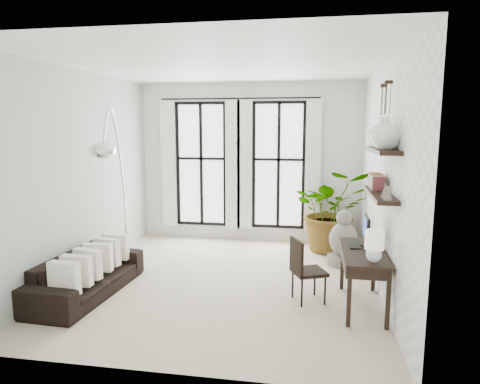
% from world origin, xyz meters
% --- Properties ---
extents(floor, '(5.00, 5.00, 0.00)m').
position_xyz_m(floor, '(0.00, 0.00, 0.00)').
color(floor, beige).
rests_on(floor, ground).
extents(ceiling, '(5.00, 5.00, 0.00)m').
position_xyz_m(ceiling, '(0.00, 0.00, 3.20)').
color(ceiling, white).
rests_on(ceiling, wall_back).
extents(wall_left, '(0.00, 5.00, 5.00)m').
position_xyz_m(wall_left, '(-2.25, 0.00, 1.60)').
color(wall_left, '#A2B4A7').
rests_on(wall_left, floor).
extents(wall_right, '(0.00, 5.00, 5.00)m').
position_xyz_m(wall_right, '(2.25, 0.00, 1.60)').
color(wall_right, white).
rests_on(wall_right, floor).
extents(wall_back, '(4.50, 0.00, 4.50)m').
position_xyz_m(wall_back, '(0.00, 2.50, 1.60)').
color(wall_back, white).
rests_on(wall_back, floor).
extents(windows, '(3.26, 0.13, 2.65)m').
position_xyz_m(windows, '(-0.20, 2.43, 1.56)').
color(windows, white).
rests_on(windows, wall_back).
extents(wall_shelves, '(0.25, 1.30, 0.60)m').
position_xyz_m(wall_shelves, '(2.11, -0.60, 1.73)').
color(wall_shelves, black).
rests_on(wall_shelves, wall_right).
extents(sofa, '(0.88, 2.01, 0.58)m').
position_xyz_m(sofa, '(-1.80, -0.83, 0.29)').
color(sofa, black).
rests_on(sofa, floor).
extents(throw_pillows, '(0.40, 1.52, 0.40)m').
position_xyz_m(throw_pillows, '(-1.70, -0.83, 0.50)').
color(throw_pillows, white).
rests_on(throw_pillows, sofa).
extents(plant, '(1.58, 1.42, 1.55)m').
position_xyz_m(plant, '(1.65, 1.93, 0.78)').
color(plant, '#2D7228').
rests_on(plant, floor).
extents(desk, '(0.55, 1.29, 1.15)m').
position_xyz_m(desk, '(1.95, -0.69, 0.72)').
color(desk, black).
rests_on(desk, floor).
extents(desk_chair, '(0.54, 0.54, 0.87)m').
position_xyz_m(desk_chair, '(1.19, -0.57, 0.49)').
color(desk_chair, black).
rests_on(desk_chair, floor).
extents(arc_lamp, '(0.77, 1.84, 2.62)m').
position_xyz_m(arc_lamp, '(-1.70, -0.05, 2.02)').
color(arc_lamp, silver).
rests_on(arc_lamp, floor).
extents(buddha, '(0.53, 0.53, 0.95)m').
position_xyz_m(buddha, '(1.82, 1.10, 0.40)').
color(buddha, gray).
rests_on(buddha, floor).
extents(vase_a, '(0.37, 0.37, 0.38)m').
position_xyz_m(vase_a, '(2.11, -0.89, 2.27)').
color(vase_a, white).
rests_on(vase_a, shelf_upper).
extents(vase_b, '(0.37, 0.37, 0.38)m').
position_xyz_m(vase_b, '(2.11, -0.49, 2.27)').
color(vase_b, white).
rests_on(vase_b, shelf_upper).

